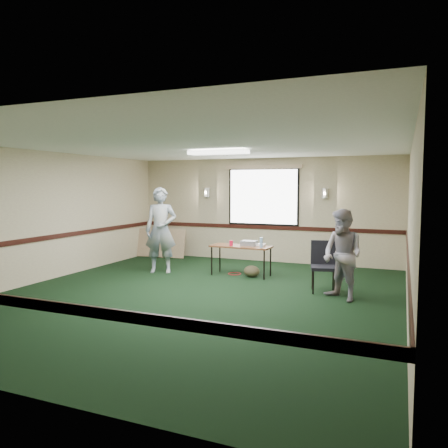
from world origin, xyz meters
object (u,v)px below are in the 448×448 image
at_px(folding_table, 241,248).
at_px(person_left, 161,230).
at_px(conference_chair, 323,262).
at_px(person_right, 343,255).
at_px(projector, 249,243).

height_order(folding_table, person_left, person_left).
height_order(conference_chair, person_right, person_right).
bearing_deg(person_left, conference_chair, -26.60).
relative_size(folding_table, projector, 4.12).
distance_m(folding_table, conference_chair, 2.06).
distance_m(folding_table, person_right, 2.67).
relative_size(conference_chair, person_left, 0.49).
height_order(folding_table, projector, projector).
relative_size(person_left, person_right, 1.23).
xyz_separation_m(conference_chair, person_right, (0.41, -0.54, 0.24)).
xyz_separation_m(folding_table, conference_chair, (1.92, -0.74, -0.06)).
height_order(projector, person_left, person_left).
height_order(projector, person_right, person_right).
distance_m(projector, person_left, 2.05).
bearing_deg(conference_chair, person_left, 160.81).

